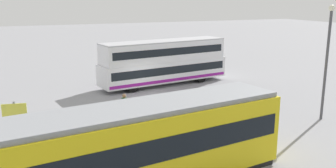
{
  "coord_description": "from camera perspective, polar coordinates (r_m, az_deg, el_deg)",
  "views": [
    {
      "loc": [
        9.24,
        24.68,
        7.21
      ],
      "look_at": [
        0.65,
        4.34,
        2.02
      ],
      "focal_mm": 39.3,
      "sensor_mm": 36.0,
      "label": 1
    }
  ],
  "objects": [
    {
      "name": "info_sign",
      "position": [
        19.5,
        -22.66,
        -4.52
      ],
      "size": [
        1.14,
        0.26,
        2.31
      ],
      "color": "slate",
      "rests_on": "ground"
    },
    {
      "name": "tram_yellow",
      "position": [
        14.06,
        -6.03,
        -9.84
      ],
      "size": [
        13.25,
        4.31,
        3.3
      ],
      "color": "yellow",
      "rests_on": "ground"
    },
    {
      "name": "pedestrian_crossing",
      "position": [
        20.03,
        7.28,
        -5.04
      ],
      "size": [
        0.45,
        0.45,
        1.68
      ],
      "color": "black",
      "rests_on": "ground"
    },
    {
      "name": "pedestrian_near_railing",
      "position": [
        21.58,
        -6.78,
        -3.46
      ],
      "size": [
        0.43,
        0.43,
        1.8
      ],
      "color": "#33384C",
      "rests_on": "ground"
    },
    {
      "name": "street_lamp",
      "position": [
        23.5,
        23.47,
        4.26
      ],
      "size": [
        0.36,
        0.36,
        6.82
      ],
      "color": "#4C4C51",
      "rests_on": "ground"
    },
    {
      "name": "ground_plane",
      "position": [
        27.32,
        -2.29,
        -2.08
      ],
      "size": [
        160.0,
        160.0,
        0.0
      ],
      "primitive_type": "plane",
      "color": "gray"
    },
    {
      "name": "double_decker_bus",
      "position": [
        31.03,
        -0.59,
        3.41
      ],
      "size": [
        11.53,
        4.15,
        3.75
      ],
      "color": "white",
      "rests_on": "ground"
    },
    {
      "name": "pedestrian_railing",
      "position": [
        21.04,
        -8.11,
        -4.81
      ],
      "size": [
        7.38,
        0.56,
        1.08
      ],
      "color": "gray",
      "rests_on": "ground"
    }
  ]
}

